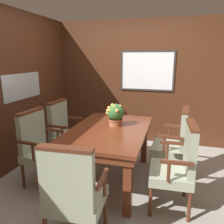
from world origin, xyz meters
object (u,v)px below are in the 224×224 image
Objects in this scene: chair_right_far at (175,141)px; chair_left_far at (65,130)px; potted_plant at (115,114)px; dining_table at (109,135)px; chair_right_near at (178,164)px; chair_head_near at (73,192)px; chair_left_near at (40,145)px.

chair_right_far and chair_left_far have the same top height.
chair_right_far is 3.21× the size of potted_plant.
chair_right_far is at bearing 21.06° from dining_table.
dining_table is 0.96m from chair_right_far.
potted_plant is at bearing -98.83° from chair_left_far.
dining_table is 0.96m from chair_left_far.
chair_right_far is (0.89, 0.34, -0.11)m from dining_table.
chair_right_far is 1.00× the size of chair_left_far.
chair_right_far is 0.72m from chair_right_near.
chair_head_near is at bearing -146.85° from chair_left_far.
chair_head_near is at bearing -127.95° from chair_left_near.
chair_head_near is at bearing -51.79° from chair_right_near.
chair_right_near is (0.93, -0.37, -0.11)m from dining_table.
chair_right_near is (1.81, -0.73, 0.00)m from chair_left_far.
chair_left_far is 1.00× the size of chair_head_near.
chair_right_near is (0.04, -0.71, 0.00)m from chair_right_far.
potted_plant is at bearing -124.67° from chair_right_near.
chair_head_near reaches higher than dining_table.
chair_left_near is 1.83m from chair_right_near.
chair_head_near is 1.40m from potted_plant.
chair_left_near is 1.00× the size of chair_left_far.
chair_right_far is 1.00× the size of chair_left_near.
chair_right_far is at bearing -87.32° from chair_left_far.
chair_left_near is at bearing -178.30° from chair_left_far.
chair_right_far reaches higher than dining_table.
chair_head_near is (-0.92, -0.82, 0.00)m from chair_right_near.
dining_table is 0.96m from chair_left_near.
potted_plant reaches higher than chair_right_far.
potted_plant reaches higher than chair_head_near.
chair_left_far and chair_right_near have the same top height.
dining_table is at bearing -106.49° from potted_plant.
chair_left_near is 0.69m from chair_left_far.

